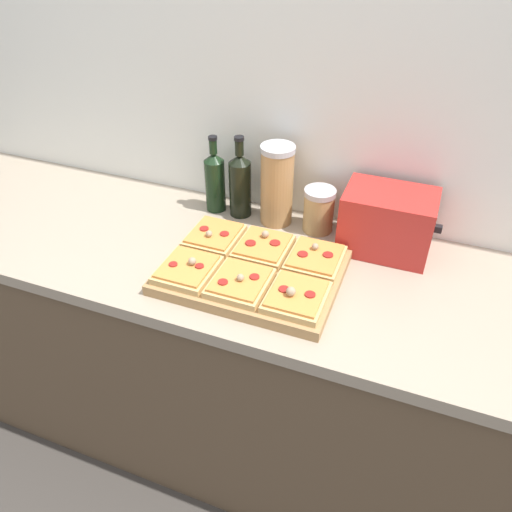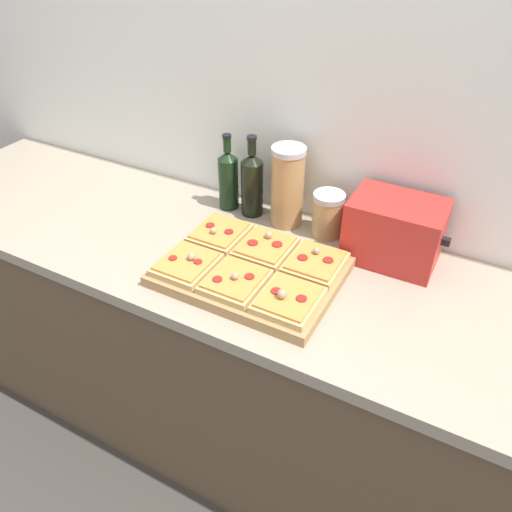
# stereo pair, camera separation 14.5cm
# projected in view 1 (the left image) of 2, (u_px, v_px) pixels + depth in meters

# --- Properties ---
(ground_plane) EXTENTS (12.00, 12.00, 0.00)m
(ground_plane) POSITION_uv_depth(u_px,v_px,m) (211.00, 505.00, 1.84)
(ground_plane) COLOR #3D3833
(wall_back) EXTENTS (6.00, 0.06, 2.50)m
(wall_back) POSITION_uv_depth(u_px,v_px,m) (280.00, 114.00, 1.61)
(wall_back) COLOR silver
(wall_back) RESTS_ON ground_plane
(kitchen_counter) EXTENTS (2.63, 0.67, 0.92)m
(kitchen_counter) POSITION_uv_depth(u_px,v_px,m) (242.00, 358.00, 1.81)
(kitchen_counter) COLOR brown
(kitchen_counter) RESTS_ON ground_plane
(cutting_board) EXTENTS (0.50, 0.38, 0.03)m
(cutting_board) POSITION_uv_depth(u_px,v_px,m) (252.00, 272.00, 1.45)
(cutting_board) COLOR #A37A4C
(cutting_board) RESTS_ON kitchen_counter
(pizza_slice_back_left) EXTENTS (0.15, 0.17, 0.05)m
(pizza_slice_back_left) POSITION_uv_depth(u_px,v_px,m) (214.00, 236.00, 1.55)
(pizza_slice_back_left) COLOR tan
(pizza_slice_back_left) RESTS_ON cutting_board
(pizza_slice_back_center) EXTENTS (0.15, 0.17, 0.05)m
(pizza_slice_back_center) POSITION_uv_depth(u_px,v_px,m) (263.00, 246.00, 1.50)
(pizza_slice_back_center) COLOR tan
(pizza_slice_back_center) RESTS_ON cutting_board
(pizza_slice_back_right) EXTENTS (0.15, 0.17, 0.05)m
(pizza_slice_back_right) POSITION_uv_depth(u_px,v_px,m) (315.00, 258.00, 1.45)
(pizza_slice_back_right) COLOR tan
(pizza_slice_back_right) RESTS_ON cutting_board
(pizza_slice_front_left) EXTENTS (0.15, 0.17, 0.05)m
(pizza_slice_front_left) POSITION_uv_depth(u_px,v_px,m) (187.00, 269.00, 1.41)
(pizza_slice_front_left) COLOR tan
(pizza_slice_front_left) RESTS_ON cutting_board
(pizza_slice_front_center) EXTENTS (0.15, 0.17, 0.05)m
(pizza_slice_front_center) POSITION_uv_depth(u_px,v_px,m) (240.00, 282.00, 1.36)
(pizza_slice_front_center) COLOR tan
(pizza_slice_front_center) RESTS_ON cutting_board
(pizza_slice_front_right) EXTENTS (0.15, 0.17, 0.05)m
(pizza_slice_front_right) POSITION_uv_depth(u_px,v_px,m) (297.00, 296.00, 1.32)
(pizza_slice_front_right) COLOR tan
(pizza_slice_front_right) RESTS_ON cutting_board
(olive_oil_bottle) EXTENTS (0.07, 0.07, 0.27)m
(olive_oil_bottle) POSITION_uv_depth(u_px,v_px,m) (215.00, 181.00, 1.70)
(olive_oil_bottle) COLOR black
(olive_oil_bottle) RESTS_ON kitchen_counter
(wine_bottle) EXTENTS (0.07, 0.07, 0.28)m
(wine_bottle) POSITION_uv_depth(u_px,v_px,m) (240.00, 184.00, 1.67)
(wine_bottle) COLOR black
(wine_bottle) RESTS_ON kitchen_counter
(grain_jar_tall) EXTENTS (0.11, 0.11, 0.27)m
(grain_jar_tall) POSITION_uv_depth(u_px,v_px,m) (277.00, 185.00, 1.62)
(grain_jar_tall) COLOR #AD7F4C
(grain_jar_tall) RESTS_ON kitchen_counter
(grain_jar_short) EXTENTS (0.10, 0.10, 0.15)m
(grain_jar_short) POSITION_uv_depth(u_px,v_px,m) (319.00, 210.00, 1.62)
(grain_jar_short) COLOR tan
(grain_jar_short) RESTS_ON kitchen_counter
(toaster_oven) EXTENTS (0.29, 0.19, 0.20)m
(toaster_oven) POSITION_uv_depth(u_px,v_px,m) (387.00, 222.00, 1.51)
(toaster_oven) COLOR red
(toaster_oven) RESTS_ON kitchen_counter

